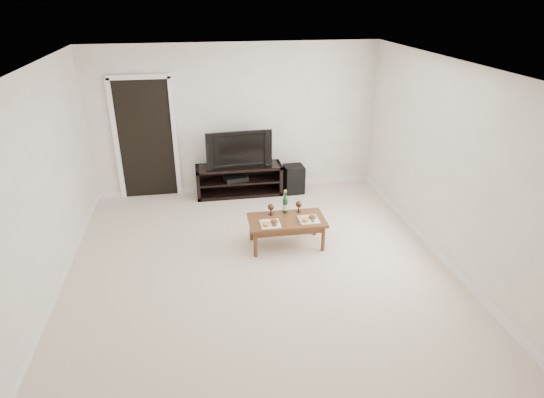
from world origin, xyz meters
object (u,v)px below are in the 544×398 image
Objects in this scene: subwoofer at (294,179)px; coffee_table at (286,232)px; media_console at (239,180)px; television at (238,148)px.

subwoofer is 1.92m from coffee_table.
media_console is 1.33× the size of television.
television is at bearing 173.49° from subwoofer.
media_console is at bearing 0.00° from television.
subwoofer is (0.99, -0.05, -0.63)m from television.
media_console is 0.60m from television.
coffee_table is at bearing -79.53° from television.
television reaches higher than subwoofer.
media_console is at bearing 173.49° from subwoofer.
television is at bearing 0.00° from media_console.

